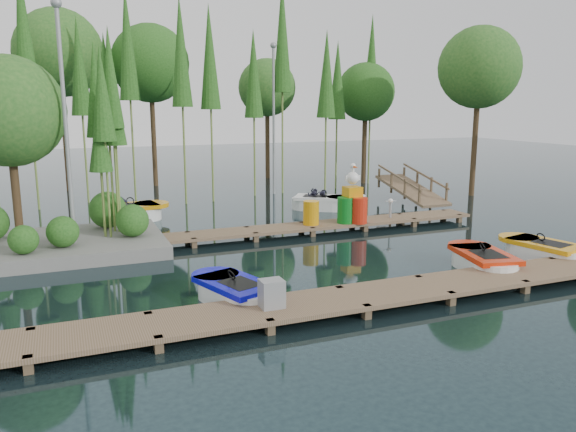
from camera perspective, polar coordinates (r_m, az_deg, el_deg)
name	(u,v)px	position (r m, az deg, el deg)	size (l,w,h in m)	color
ground_plane	(279,257)	(16.44, -0.96, -4.21)	(90.00, 90.00, 0.00)	#1E3338
near_dock	(352,298)	(12.47, 6.57, -8.31)	(18.00, 1.50, 0.50)	brown
far_dock	(280,229)	(19.00, -0.86, -1.35)	(15.00, 1.20, 0.50)	brown
island	(38,146)	(18.13, -24.08, 6.49)	(6.20, 4.20, 6.75)	slate
tree_screen	(145,63)	(25.69, -14.31, 14.84)	(34.42, 18.53, 10.31)	#412E1B
lamp_island	(64,109)	(17.28, -21.77, 10.06)	(0.30, 0.30, 7.25)	gray
lamp_rear	(274,106)	(27.54, -1.47, 11.06)	(0.30, 0.30, 7.25)	gray
ramp	(412,189)	(26.14, 12.45, 2.70)	(1.50, 3.94, 1.49)	brown
boat_blue	(234,293)	(12.80, -5.51, -7.75)	(1.83, 2.68, 0.83)	white
boat_red	(483,262)	(15.92, 19.18, -4.45)	(1.68, 2.75, 0.86)	white
boat_yellow_near	(542,251)	(17.72, 24.44, -3.28)	(1.68, 2.72, 0.85)	white
boat_yellow_far	(128,213)	(22.19, -15.97, 0.29)	(3.16, 1.80, 1.49)	white
boat_white_far	(321,203)	(23.78, 3.38, 1.36)	(2.91, 2.49, 1.27)	white
utility_cabinet	(272,294)	(11.61, -1.67, -7.88)	(0.48, 0.40, 0.58)	gray
yellow_barrel	(311,213)	(19.34, 2.35, 0.33)	(0.55, 0.55, 0.83)	orange
drum_cluster	(354,205)	(19.86, 6.68, 1.13)	(1.20, 1.10, 2.08)	#0B6B1A
seagull_post	(391,205)	(20.83, 10.38, 1.13)	(0.44, 0.24, 0.71)	gray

